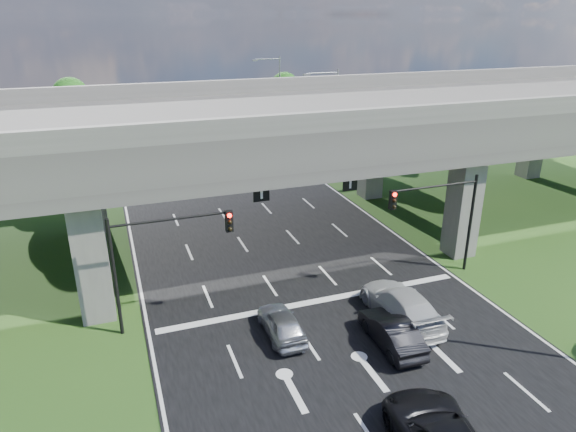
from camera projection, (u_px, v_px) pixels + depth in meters
ground at (344, 338)px, 24.64m from camera, size 160.00×160.00×0.00m
road at (277, 253)px, 33.39m from camera, size 18.00×120.00×0.03m
overpass at (266, 126)px, 32.25m from camera, size 80.00×15.00×10.00m
signal_right at (442, 209)px, 29.03m from camera, size 5.76×0.54×6.00m
signal_left at (160, 249)px, 24.10m from camera, size 5.76×0.54×6.00m
streetlight_far at (333, 116)px, 46.70m from camera, size 3.38×0.25×10.00m
streetlight_beyond at (277, 93)px, 60.70m from camera, size 3.38×0.25×10.00m
tree_left_near at (49, 143)px, 41.25m from camera, size 4.50×4.50×7.80m
tree_left_mid at (21, 134)px, 47.55m from camera, size 3.91×3.90×6.76m
tree_left_far at (69, 107)px, 55.46m from camera, size 4.80×4.80×8.32m
tree_right_near at (342, 121)px, 51.62m from camera, size 4.20×4.20×7.28m
tree_right_mid at (336, 109)px, 59.69m from camera, size 3.91×3.90×6.76m
tree_right_far at (281, 96)px, 65.20m from camera, size 4.50×4.50×7.80m
car_silver at (282, 323)px, 24.53m from camera, size 1.60×3.93×1.33m
car_dark at (392, 332)px, 23.81m from camera, size 1.66×4.35×1.42m
car_white at (401, 305)px, 25.78m from camera, size 2.47×5.81×1.67m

